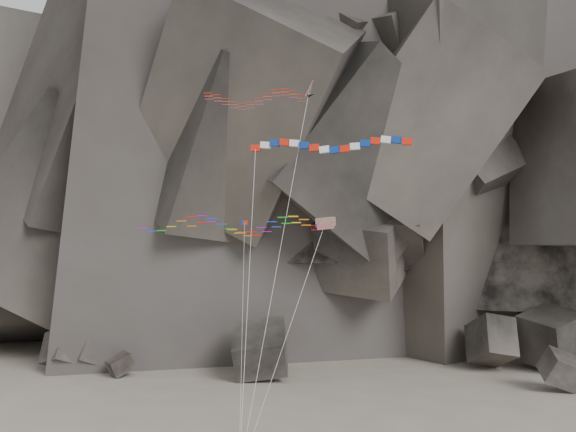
# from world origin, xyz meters

# --- Properties ---
(headland) EXTENTS (110.00, 70.00, 84.00)m
(headland) POSITION_xyz_m (0.00, 70.00, 42.00)
(headland) COLOR #4F4741
(headland) RESTS_ON ground
(boulder_field) EXTENTS (71.13, 19.09, 9.11)m
(boulder_field) POSITION_xyz_m (4.32, 36.36, 2.45)
(boulder_field) COLOR #47423F
(boulder_field) RESTS_ON ground
(delta_kite) EXTENTS (9.21, 8.19, 28.31)m
(delta_kite) POSITION_xyz_m (-2.75, 2.89, 28.34)
(delta_kite) COLOR red
(delta_kite) RESTS_ON ground
(banner_kite) EXTENTS (12.21, 6.37, 23.42)m
(banner_kite) POSITION_xyz_m (3.39, 1.34, 24.23)
(banner_kite) COLOR red
(banner_kite) RESTS_ON ground
(parafoil_kite) EXTENTS (15.17, 3.50, 17.49)m
(parafoil_kite) POSITION_xyz_m (-4.17, -0.94, 18.29)
(parafoil_kite) COLOR #F1B50D
(parafoil_kite) RESTS_ON ground
(pennant_kite) EXTENTS (1.07, 7.10, 17.22)m
(pennant_kite) POSITION_xyz_m (-3.16, 1.52, 14.75)
(pennant_kite) COLOR red
(pennant_kite) RESTS_ON ground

